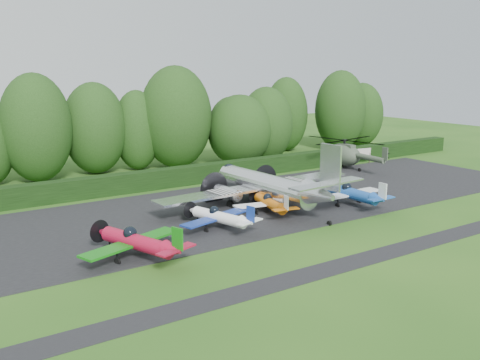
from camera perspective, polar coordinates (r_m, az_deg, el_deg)
ground at (r=40.84m, az=6.32°, el=-6.11°), size 160.00×160.00×0.00m
apron at (r=48.59m, az=-1.23°, el=-3.05°), size 70.00×18.00×0.01m
taxiway_verge at (r=36.71m, az=12.37°, el=-8.46°), size 70.00×2.00×0.00m
hedgerow at (r=57.92m, az=-7.05°, el=-0.64°), size 90.00×1.60×2.00m
transport_plane at (r=49.16m, az=2.90°, el=-0.58°), size 21.45×16.45×6.87m
light_plane_red at (r=36.49m, az=-10.96°, el=-6.47°), size 7.72×8.12×2.97m
light_plane_white at (r=42.20m, az=-2.24°, el=-3.95°), size 6.55×6.89×2.52m
light_plane_orange at (r=46.58m, az=3.20°, el=-2.48°), size 6.20×6.52×2.38m
light_plane_blue at (r=50.23m, az=11.78°, el=-1.39°), size 7.49×7.87×2.88m
helicopter at (r=68.56m, az=11.08°, el=2.88°), size 11.23×13.15×3.62m
sign_board at (r=71.91m, az=12.65°, el=2.76°), size 3.56×0.13×2.00m
tree_0 at (r=87.51m, az=12.82°, el=6.80°), size 6.82×6.82×10.03m
tree_2 at (r=80.83m, az=4.92°, el=6.99°), size 6.52×6.52×11.04m
tree_3 at (r=65.71m, az=-15.25°, el=5.34°), size 7.47×7.47×10.85m
tree_4 at (r=62.82m, az=-20.94°, el=5.20°), size 7.74×7.74×12.01m
tree_5 at (r=71.17m, az=-0.99°, el=5.39°), size 6.20×6.20×8.71m
tree_6 at (r=83.25m, az=10.64°, el=7.32°), size 7.65×7.65×12.02m
tree_7 at (r=71.32m, az=2.79°, el=5.91°), size 7.09×7.09×10.00m
tree_10 at (r=67.45m, az=-6.86°, el=6.66°), size 8.97×8.97×12.75m
tree_12 at (r=67.01m, az=-10.93°, el=5.22°), size 5.69×5.69×9.83m
tree_13 at (r=68.91m, az=-0.03°, el=5.34°), size 8.29×8.29×9.10m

